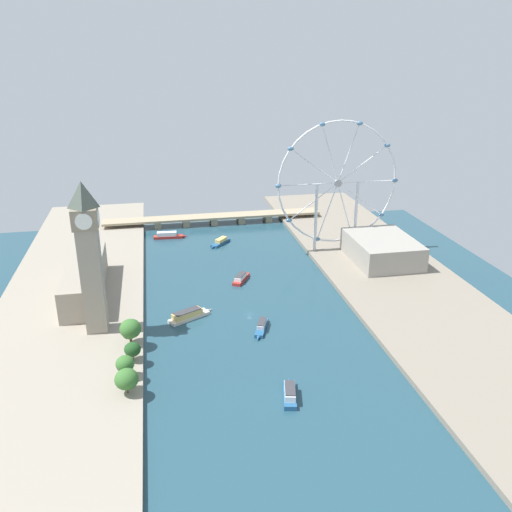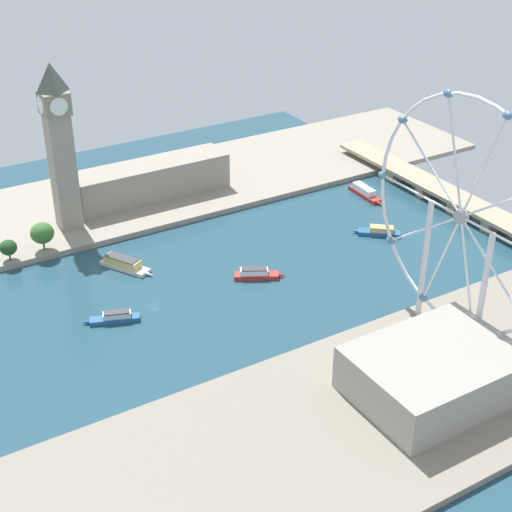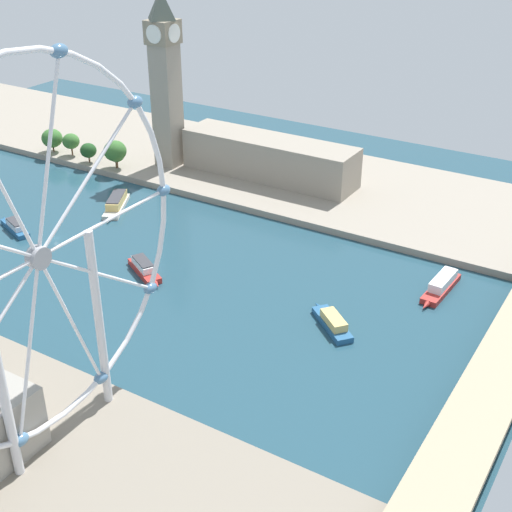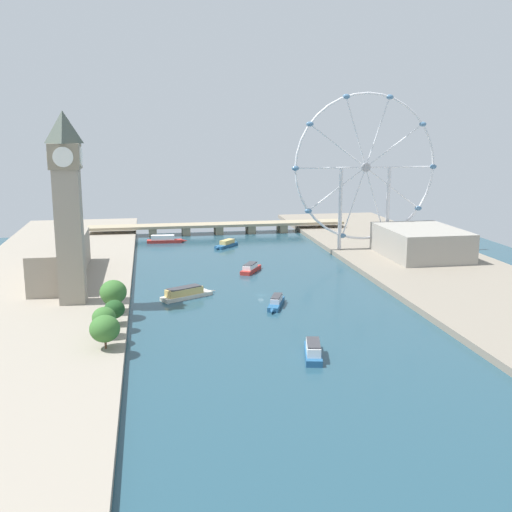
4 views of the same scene
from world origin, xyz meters
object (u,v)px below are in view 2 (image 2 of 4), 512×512
at_px(tour_boat_5, 256,274).
at_px(ferris_wheel, 461,219).
at_px(tour_boat_4, 114,318).
at_px(river_bridge, 461,202).
at_px(parliament_block, 151,180).
at_px(tour_boat_1, 124,264).
at_px(riverside_hall, 435,373).
at_px(tour_boat_0, 365,192).
at_px(tour_boat_2, 379,231).
at_px(clock_tower, 60,145).

bearing_deg(tour_boat_5, ferris_wheel, -34.32).
bearing_deg(tour_boat_4, river_bridge, -158.28).
relative_size(tour_boat_4, tour_boat_5, 1.05).
xyz_separation_m(parliament_block, river_bridge, (100.37, 139.54, -6.95)).
xyz_separation_m(tour_boat_1, tour_boat_4, (40.53, -21.50, -0.51)).
height_order(ferris_wheel, tour_boat_5, ferris_wheel).
relative_size(ferris_wheel, riverside_hall, 1.70).
height_order(ferris_wheel, tour_boat_0, ferris_wheel).
xyz_separation_m(tour_boat_1, tour_boat_5, (40.51, 49.82, -0.33)).
bearing_deg(river_bridge, parliament_block, -125.73).
relative_size(ferris_wheel, tour_boat_2, 4.57).
height_order(river_bridge, tour_boat_5, river_bridge).
xyz_separation_m(tour_boat_0, tour_boat_1, (5.92, -150.65, 0.10)).
bearing_deg(clock_tower, tour_boat_5, 32.36).
xyz_separation_m(tour_boat_4, tour_boat_5, (-0.02, 71.32, 0.19)).
height_order(parliament_block, tour_boat_1, parliament_block).
bearing_deg(tour_boat_4, tour_boat_1, -97.19).
bearing_deg(tour_boat_4, parliament_block, -101.35).
height_order(ferris_wheel, tour_boat_4, ferris_wheel).
height_order(ferris_wheel, riverside_hall, ferris_wheel).
distance_m(tour_boat_0, tour_boat_1, 150.77).
height_order(clock_tower, ferris_wheel, ferris_wheel).
relative_size(clock_tower, riverside_hall, 1.45).
bearing_deg(tour_boat_1, tour_boat_2, 45.61).
relative_size(clock_tower, tour_boat_0, 2.92).
height_order(riverside_hall, tour_boat_0, riverside_hall).
xyz_separation_m(ferris_wheel, tour_boat_2, (-86.82, 35.88, -53.31)).
bearing_deg(tour_boat_5, tour_boat_2, 32.31).
xyz_separation_m(ferris_wheel, river_bridge, (-85.79, 91.96, -49.38)).
bearing_deg(tour_boat_0, riverside_hall, -27.41).
bearing_deg(tour_boat_1, tour_boat_0, 63.69).
distance_m(riverside_hall, tour_boat_0, 179.86).
bearing_deg(riverside_hall, tour_boat_5, -174.53).
height_order(clock_tower, tour_boat_5, clock_tower).
xyz_separation_m(parliament_block, tour_boat_1, (63.31, -43.64, -10.38)).
xyz_separation_m(clock_tower, parliament_block, (-11.53, 52.30, -34.97)).
relative_size(riverside_hall, tour_boat_5, 2.55).
bearing_deg(tour_boat_4, clock_tower, -77.17).
relative_size(clock_tower, river_bridge, 0.43).
height_order(tour_boat_2, tour_boat_4, tour_boat_4).
bearing_deg(parliament_block, ferris_wheel, 14.33).
bearing_deg(tour_boat_1, parliament_block, 116.86).
bearing_deg(clock_tower, tour_boat_0, 73.94).
bearing_deg(tour_boat_4, tour_boat_0, -144.15).
height_order(river_bridge, tour_boat_4, river_bridge).
xyz_separation_m(tour_boat_2, tour_boat_5, (4.48, -77.27, 0.17)).
height_order(tour_boat_0, tour_boat_4, tour_boat_0).
relative_size(tour_boat_1, tour_boat_2, 1.31).
relative_size(river_bridge, tour_boat_5, 8.58).
relative_size(clock_tower, ferris_wheel, 0.85).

